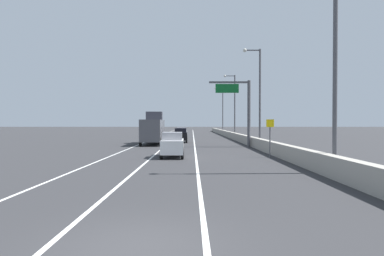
% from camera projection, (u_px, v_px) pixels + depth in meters
% --- Properties ---
extents(ground_plane, '(320.00, 320.00, 0.00)m').
position_uv_depth(ground_plane, '(186.00, 135.00, 70.95)').
color(ground_plane, '#2D2D30').
extents(lane_stripe_left, '(0.16, 130.00, 0.00)m').
position_uv_depth(lane_stripe_left, '(157.00, 137.00, 61.94)').
color(lane_stripe_left, silver).
rests_on(lane_stripe_left, ground_plane).
extents(lane_stripe_center, '(0.16, 130.00, 0.00)m').
position_uv_depth(lane_stripe_center, '(175.00, 137.00, 61.94)').
color(lane_stripe_center, silver).
rests_on(lane_stripe_center, ground_plane).
extents(lane_stripe_right, '(0.16, 130.00, 0.00)m').
position_uv_depth(lane_stripe_right, '(193.00, 137.00, 61.95)').
color(lane_stripe_right, silver).
rests_on(lane_stripe_right, ground_plane).
extents(jersey_barrier_right, '(0.60, 120.00, 1.10)m').
position_uv_depth(jersey_barrier_right, '(238.00, 138.00, 46.97)').
color(jersey_barrier_right, '#9E998E').
rests_on(jersey_barrier_right, ground_plane).
extents(overhead_sign_gantry, '(4.68, 0.36, 7.50)m').
position_uv_depth(overhead_sign_gantry, '(241.00, 105.00, 35.73)').
color(overhead_sign_gantry, '#47474C').
rests_on(overhead_sign_gantry, ground_plane).
extents(speed_advisory_sign, '(0.60, 0.11, 3.00)m').
position_uv_depth(speed_advisory_sign, '(269.00, 135.00, 24.88)').
color(speed_advisory_sign, '#4C4C51').
rests_on(speed_advisory_sign, ground_plane).
extents(lamp_post_right_near, '(2.14, 0.44, 11.49)m').
position_uv_depth(lamp_post_right_near, '(330.00, 52.00, 17.07)').
color(lamp_post_right_near, '#4C4C51').
rests_on(lamp_post_right_near, ground_plane).
extents(lamp_post_right_second, '(2.14, 0.44, 11.49)m').
position_uv_depth(lamp_post_right_second, '(257.00, 91.00, 37.40)').
color(lamp_post_right_second, '#4C4C51').
rests_on(lamp_post_right_second, ground_plane).
extents(lamp_post_right_third, '(2.14, 0.44, 11.49)m').
position_uv_depth(lamp_post_right_third, '(233.00, 102.00, 57.73)').
color(lamp_post_right_third, '#4C4C51').
rests_on(lamp_post_right_third, ground_plane).
extents(lamp_post_right_fourth, '(2.14, 0.44, 11.49)m').
position_uv_depth(lamp_post_right_fourth, '(221.00, 108.00, 78.05)').
color(lamp_post_right_fourth, '#4C4C51').
rests_on(lamp_post_right_fourth, ground_plane).
extents(car_black_0, '(1.92, 4.12, 2.00)m').
position_uv_depth(car_black_0, '(180.00, 135.00, 44.67)').
color(car_black_0, black).
rests_on(car_black_0, ground_plane).
extents(car_white_1, '(1.86, 4.14, 1.99)m').
position_uv_depth(car_white_1, '(172.00, 145.00, 25.22)').
color(car_white_1, white).
rests_on(car_white_1, ground_plane).
extents(car_silver_2, '(1.90, 4.32, 1.96)m').
position_uv_depth(car_silver_2, '(181.00, 133.00, 54.29)').
color(car_silver_2, '#B7B7BC').
rests_on(car_silver_2, ground_plane).
extents(car_green_3, '(1.99, 4.64, 1.95)m').
position_uv_depth(car_green_3, '(152.00, 132.00, 63.53)').
color(car_green_3, '#196033').
rests_on(car_green_3, ground_plane).
extents(box_truck, '(2.71, 9.04, 4.22)m').
position_uv_depth(box_truck, '(152.00, 129.00, 40.68)').
color(box_truck, '#4C4C51').
rests_on(box_truck, ground_plane).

